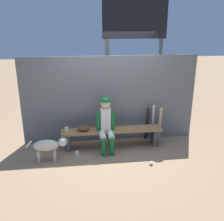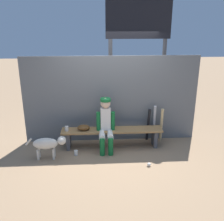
# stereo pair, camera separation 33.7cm
# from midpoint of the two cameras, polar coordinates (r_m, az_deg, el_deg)

# --- Properties ---
(ground_plane) EXTENTS (30.00, 30.00, 0.00)m
(ground_plane) POSITION_cam_midpoint_polar(r_m,az_deg,el_deg) (6.04, -1.61, -7.97)
(ground_plane) COLOR #937556
(chainlink_fence) EXTENTS (4.04, 0.03, 2.02)m
(chainlink_fence) POSITION_cam_midpoint_polar(r_m,az_deg,el_deg) (6.03, -2.07, 2.37)
(chainlink_fence) COLOR #595E63
(chainlink_fence) RESTS_ON ground_plane
(dugout_bench) EXTENTS (2.27, 0.36, 0.43)m
(dugout_bench) POSITION_cam_midpoint_polar(r_m,az_deg,el_deg) (5.89, -1.64, -5.05)
(dugout_bench) COLOR olive
(dugout_bench) RESTS_ON ground_plane
(player_seated) EXTENTS (0.41, 0.55, 1.17)m
(player_seated) POSITION_cam_midpoint_polar(r_m,az_deg,el_deg) (5.67, -3.00, -2.87)
(player_seated) COLOR silver
(player_seated) RESTS_ON ground_plane
(baseball_glove) EXTENTS (0.28, 0.20, 0.12)m
(baseball_glove) POSITION_cam_midpoint_polar(r_m,az_deg,el_deg) (5.81, -7.93, -3.91)
(baseball_glove) COLOR #593819
(baseball_glove) RESTS_ON dugout_bench
(bat_aluminum_black) EXTENTS (0.10, 0.18, 0.81)m
(bat_aluminum_black) POSITION_cam_midpoint_polar(r_m,az_deg,el_deg) (6.26, 6.16, -2.97)
(bat_aluminum_black) COLOR black
(bat_aluminum_black) RESTS_ON ground_plane
(bat_aluminum_silver) EXTENTS (0.09, 0.19, 0.89)m
(bat_aluminum_silver) POSITION_cam_midpoint_polar(r_m,az_deg,el_deg) (6.29, 7.42, -2.52)
(bat_aluminum_silver) COLOR #B7B7BC
(bat_aluminum_silver) RESTS_ON ground_plane
(bat_wood_natural) EXTENTS (0.07, 0.13, 0.83)m
(bat_wood_natural) POSITION_cam_midpoint_polar(r_m,az_deg,el_deg) (6.28, 8.98, -2.94)
(bat_wood_natural) COLOR tan
(bat_wood_natural) RESTS_ON ground_plane
(baseball) EXTENTS (0.07, 0.07, 0.07)m
(baseball) POSITION_cam_midpoint_polar(r_m,az_deg,el_deg) (5.36, 6.82, -11.47)
(baseball) COLOR white
(baseball) RESTS_ON ground_plane
(cup_on_ground) EXTENTS (0.08, 0.08, 0.11)m
(cup_on_ground) POSITION_cam_midpoint_polar(r_m,az_deg,el_deg) (5.70, -9.43, -9.39)
(cup_on_ground) COLOR silver
(cup_on_ground) RESTS_ON ground_plane
(cup_on_bench) EXTENTS (0.08, 0.08, 0.11)m
(cup_on_bench) POSITION_cam_midpoint_polar(r_m,az_deg,el_deg) (5.81, -11.61, -4.17)
(cup_on_bench) COLOR silver
(cup_on_bench) RESTS_ON dugout_bench
(scoreboard) EXTENTS (1.89, 0.27, 3.56)m
(scoreboard) POSITION_cam_midpoint_polar(r_m,az_deg,el_deg) (6.76, 4.00, 16.53)
(scoreboard) COLOR #3F3F42
(scoreboard) RESTS_ON ground_plane
(dog) EXTENTS (0.84, 0.20, 0.49)m
(dog) POSITION_cam_midpoint_polar(r_m,az_deg,el_deg) (5.54, -15.41, -7.44)
(dog) COLOR beige
(dog) RESTS_ON ground_plane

